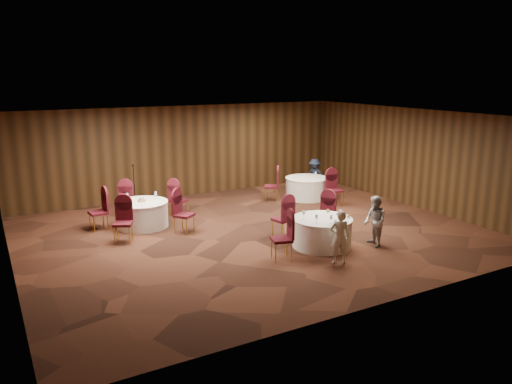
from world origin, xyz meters
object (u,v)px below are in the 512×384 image
woman_a (340,237)px  table_right (306,188)px  table_left (142,214)px  woman_b (375,221)px  table_main (322,232)px  mic_stand (135,198)px  man_c (314,175)px

woman_a → table_right: bearing=-92.8°
table_left → woman_b: 6.48m
table_main → table_left: (-3.50, 3.86, 0.00)m
table_right → woman_a: 6.16m
mic_stand → woman_b: 7.56m
table_main → woman_b: bearing=-27.6°
table_right → man_c: bearing=39.7°
table_main → table_right: same height
table_right → mic_stand: 5.88m
woman_a → woman_b: 1.62m
table_right → man_c: size_ratio=1.21×
woman_b → woman_a: bearing=-56.3°
table_right → man_c: man_c is taller
mic_stand → woman_a: bearing=-66.6°
woman_a → woman_b: size_ratio=0.98×
table_left → man_c: man_c is taller
mic_stand → man_c: 6.60m
table_main → woman_a: 1.22m
mic_stand → table_left: bearing=-99.1°
table_right → woman_a: size_ratio=1.17×
table_right → table_left: bearing=-175.7°
woman_b → mic_stand: bearing=-129.2°
table_main → woman_b: 1.37m
table_left → mic_stand: mic_stand is taller
mic_stand → table_main: bearing=-59.7°
table_left → mic_stand: 1.68m
table_left → man_c: bearing=9.4°
table_right → man_c: (0.82, 0.68, 0.24)m
table_main → man_c: (3.34, 4.99, 0.24)m
mic_stand → woman_b: (4.41, -6.14, 0.21)m
table_left → table_main: bearing=-47.8°
table_main → table_right: bearing=59.7°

